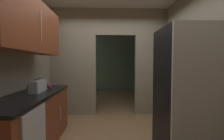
# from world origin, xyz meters

# --- Properties ---
(kitchen_partition) EXTENTS (3.02, 0.12, 2.75)m
(kitchen_partition) POSITION_xyz_m (-0.06, 1.52, 1.50)
(kitchen_partition) COLOR gray
(kitchen_partition) RESTS_ON ground
(adjoining_room_shell) EXTENTS (3.02, 3.44, 2.75)m
(adjoining_room_shell) POSITION_xyz_m (0.00, 3.74, 1.38)
(adjoining_room_shell) COLOR slate
(adjoining_room_shell) RESTS_ON ground
(refrigerator) EXTENTS (0.81, 0.75, 1.83)m
(refrigerator) POSITION_xyz_m (1.10, -0.47, 0.91)
(refrigerator) COLOR black
(refrigerator) RESTS_ON ground
(lower_cabinet_run) EXTENTS (0.63, 1.92, 0.89)m
(lower_cabinet_run) POSITION_xyz_m (-1.19, -0.18, 0.45)
(lower_cabinet_run) COLOR brown
(lower_cabinet_run) RESTS_ON ground
(upper_cabinet_counterside) EXTENTS (0.36, 1.72, 0.78)m
(upper_cabinet_counterside) POSITION_xyz_m (-1.19, -0.18, 1.90)
(upper_cabinet_counterside) COLOR brown
(boombox) EXTENTS (0.16, 0.36, 0.22)m
(boombox) POSITION_xyz_m (-1.16, -0.00, 0.98)
(boombox) COLOR #B2B2B7
(boombox) RESTS_ON lower_cabinet_run
(book_stack) EXTENTS (0.14, 0.17, 0.09)m
(book_stack) POSITION_xyz_m (-1.14, 0.32, 0.93)
(book_stack) COLOR gold
(book_stack) RESTS_ON lower_cabinet_run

